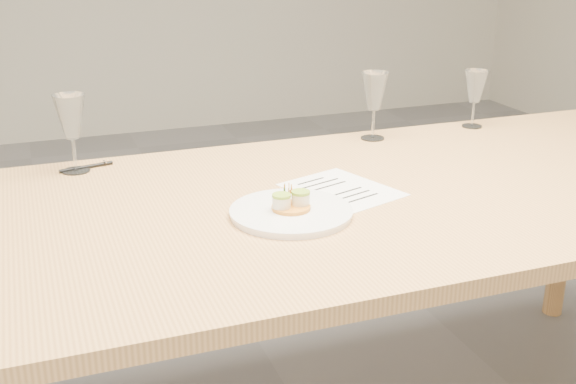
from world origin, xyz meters
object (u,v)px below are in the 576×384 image
object	(u,v)px
ballpoint_pen	(87,167)
dining_table	(329,221)
wine_glass_2	(475,88)
dinner_plate	(291,211)
wine_glass_1	(374,93)
recipe_sheet	(342,190)
wine_glass_0	(71,118)

from	to	relation	value
ballpoint_pen	dining_table	bearing A→B (deg)	-50.88
ballpoint_pen	wine_glass_2	size ratio (longest dim) A/B	0.78
dining_table	wine_glass_2	size ratio (longest dim) A/B	13.02
dinner_plate	wine_glass_1	world-z (taller)	wine_glass_1
dinner_plate	wine_glass_1	bearing A→B (deg)	47.75
dining_table	dinner_plate	world-z (taller)	dinner_plate
recipe_sheet	wine_glass_0	bearing A→B (deg)	129.23
recipe_sheet	ballpoint_pen	world-z (taller)	ballpoint_pen
wine_glass_2	ballpoint_pen	bearing A→B (deg)	-179.56
wine_glass_1	wine_glass_2	distance (m)	0.37
recipe_sheet	wine_glass_2	world-z (taller)	wine_glass_2
recipe_sheet	ballpoint_pen	bearing A→B (deg)	127.03
dinner_plate	wine_glass_1	distance (m)	0.69
wine_glass_0	wine_glass_2	world-z (taller)	wine_glass_0
dining_table	dinner_plate	distance (m)	0.18
dining_table	wine_glass_2	world-z (taller)	wine_glass_2
dinner_plate	wine_glass_1	size ratio (longest dim) A/B	1.35
ballpoint_pen	dinner_plate	bearing A→B (deg)	-64.59
recipe_sheet	wine_glass_1	size ratio (longest dim) A/B	1.55
recipe_sheet	wine_glass_2	distance (m)	0.77
ballpoint_pen	wine_glass_2	world-z (taller)	wine_glass_2
recipe_sheet	wine_glass_2	bearing A→B (deg)	13.23
dining_table	wine_glass_0	xyz separation A→B (m)	(-0.56, 0.40, 0.21)
dining_table	ballpoint_pen	distance (m)	0.68
wine_glass_1	wine_glass_2	xyz separation A→B (m)	(0.37, 0.01, -0.01)
recipe_sheet	wine_glass_1	xyz separation A→B (m)	(0.28, 0.39, 0.14)
dining_table	ballpoint_pen	bearing A→B (deg)	141.73
wine_glass_0	wine_glass_1	world-z (taller)	wine_glass_0
ballpoint_pen	wine_glass_1	size ratio (longest dim) A/B	0.70
dining_table	recipe_sheet	world-z (taller)	recipe_sheet
dining_table	wine_glass_0	distance (m)	0.72
dinner_plate	recipe_sheet	world-z (taller)	dinner_plate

